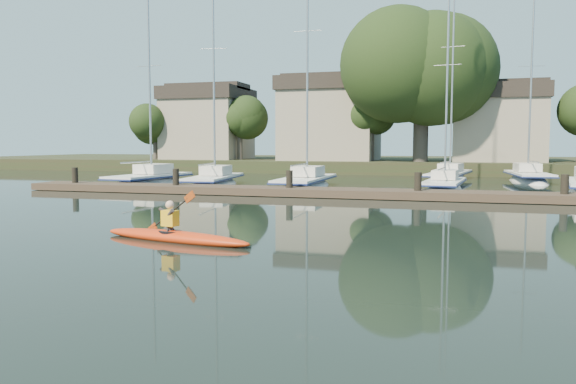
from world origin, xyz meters
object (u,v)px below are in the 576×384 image
(sailboat_2, at_px, (306,191))
(sailboat_7, at_px, (528,185))
(dock, at_px, (351,193))
(sailboat_1, at_px, (214,189))
(sailboat_3, at_px, (444,193))
(sailboat_0, at_px, (150,188))
(kayak, at_px, (174,234))
(sailboat_6, at_px, (449,183))

(sailboat_2, relative_size, sailboat_7, 1.15)
(dock, height_order, sailboat_2, sailboat_2)
(sailboat_1, height_order, sailboat_3, sailboat_1)
(sailboat_0, relative_size, sailboat_3, 1.08)
(kayak, xyz_separation_m, sailboat_1, (-6.52, 17.37, -0.36))
(sailboat_1, relative_size, sailboat_6, 0.90)
(sailboat_2, height_order, sailboat_7, sailboat_2)
(sailboat_0, height_order, sailboat_1, sailboat_1)
(dock, bearing_deg, sailboat_6, 72.18)
(dock, xyz_separation_m, sailboat_6, (4.32, 13.43, -0.38))
(kayak, bearing_deg, sailboat_2, 105.07)
(kayak, relative_size, sailboat_0, 0.37)
(sailboat_3, bearing_deg, sailboat_1, -170.87)
(sailboat_1, bearing_deg, sailboat_0, 176.30)
(sailboat_3, distance_m, sailboat_7, 9.79)
(sailboat_0, relative_size, sailboat_1, 0.90)
(sailboat_0, xyz_separation_m, sailboat_6, (17.26, 9.23, 0.03))
(sailboat_7, bearing_deg, kayak, -117.88)
(sailboat_1, xyz_separation_m, sailboat_6, (13.20, 8.94, 0.01))
(sailboat_0, distance_m, sailboat_2, 9.59)
(sailboat_0, height_order, sailboat_2, sailboat_2)
(dock, xyz_separation_m, sailboat_3, (4.08, 5.21, -0.37))
(sailboat_7, bearing_deg, dock, -128.52)
(sailboat_1, xyz_separation_m, sailboat_2, (5.52, 0.14, 0.00))
(sailboat_1, height_order, sailboat_2, sailboat_2)
(sailboat_0, distance_m, sailboat_6, 19.57)
(sailboat_6, bearing_deg, sailboat_7, 10.40)
(sailboat_6, bearing_deg, sailboat_3, -82.39)
(sailboat_3, bearing_deg, kayak, -103.67)
(dock, xyz_separation_m, sailboat_2, (-3.37, 4.63, -0.39))
(sailboat_6, bearing_deg, kayak, -94.99)
(kayak, height_order, sailboat_2, sailboat_2)
(sailboat_0, xyz_separation_m, sailboat_7, (22.20, 9.33, 0.01))
(sailboat_0, xyz_separation_m, sailboat_3, (17.03, 1.00, 0.03))
(sailboat_3, height_order, sailboat_6, sailboat_6)
(sailboat_2, xyz_separation_m, sailboat_3, (7.45, 0.58, 0.02))
(sailboat_1, distance_m, sailboat_6, 15.95)
(sailboat_2, distance_m, sailboat_3, 7.47)
(sailboat_7, bearing_deg, sailboat_1, -157.65)
(sailboat_3, height_order, sailboat_7, sailboat_7)
(dock, distance_m, sailboat_0, 13.62)
(sailboat_0, xyz_separation_m, sailboat_2, (9.58, 0.42, 0.02))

